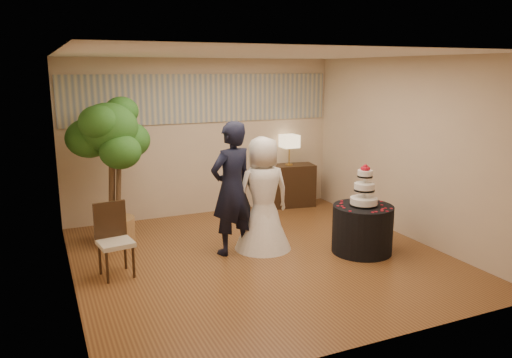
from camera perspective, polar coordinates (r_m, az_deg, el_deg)
name	(u,v)px	position (r m, az deg, el deg)	size (l,w,h in m)	color
floor	(261,257)	(7.15, 0.58, -8.95)	(5.00, 5.00, 0.00)	brown
ceiling	(261,54)	(6.66, 0.63, 14.09)	(5.00, 5.00, 0.00)	white
wall_back	(204,138)	(9.07, -6.00, 4.73)	(5.00, 0.06, 2.80)	beige
wall_front	(375,205)	(4.67, 13.49, -2.94)	(5.00, 0.06, 2.80)	beige
wall_left	(65,176)	(6.18, -20.98, 0.32)	(0.06, 5.00, 2.80)	beige
wall_right	(407,149)	(8.12, 16.90, 3.34)	(0.06, 5.00, 2.80)	beige
mural_border	(203,98)	(8.99, -6.06, 9.14)	(4.90, 0.02, 0.85)	#9EA193
groom	(232,189)	(7.07, -2.78, -1.09)	(0.70, 0.46, 1.91)	black
bride	(263,193)	(7.26, 0.80, -1.67)	(0.84, 0.84, 1.68)	white
cake_table	(362,229)	(7.41, 12.06, -5.61)	(0.87, 0.87, 0.69)	black
wedding_cake	(364,185)	(7.24, 12.29, -0.71)	(0.40, 0.40, 0.61)	white
console	(289,186)	(9.66, 3.77, -0.75)	(0.97, 0.43, 0.81)	black
table_lamp	(289,150)	(9.53, 3.83, 3.33)	(0.31, 0.31, 0.58)	beige
ficus_tree	(111,171)	(7.75, -16.21, 0.93)	(1.07, 1.07, 2.25)	#285E1D
side_chair	(115,241)	(6.63, -15.78, -6.83)	(0.43, 0.45, 0.95)	black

